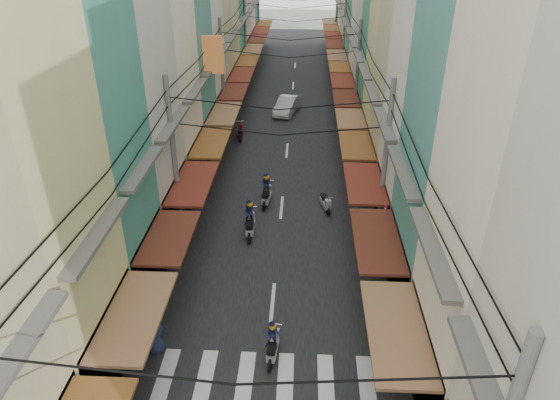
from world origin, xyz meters
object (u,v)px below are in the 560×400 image
(bicycle, at_px, (435,257))
(traffic_sign, at_px, (384,222))
(white_car, at_px, (287,113))
(market_umbrella, at_px, (501,367))

(bicycle, relative_size, traffic_sign, 0.56)
(white_car, bearing_deg, market_umbrella, -62.69)
(white_car, height_order, bicycle, white_car)
(white_car, xyz_separation_m, traffic_sign, (5.09, -21.02, 2.33))
(bicycle, bearing_deg, traffic_sign, 82.74)
(bicycle, relative_size, market_umbrella, 0.68)
(white_car, xyz_separation_m, market_umbrella, (7.47, -29.09, 2.29))
(white_car, relative_size, bicycle, 2.70)
(white_car, bearing_deg, traffic_sign, -63.49)
(white_car, relative_size, traffic_sign, 1.50)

